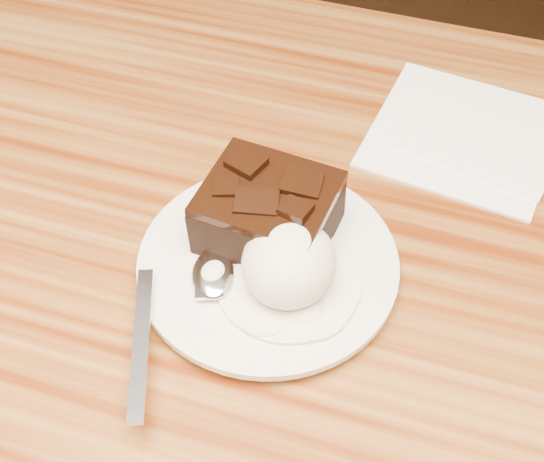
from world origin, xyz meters
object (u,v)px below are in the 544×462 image
(plate, at_px, (268,267))
(brownie, at_px, (268,215))
(napkin, at_px, (463,134))
(spoon, at_px, (213,276))
(ice_cream_scoop, at_px, (289,263))

(plate, distance_m, brownie, 0.04)
(brownie, bearing_deg, plate, -72.99)
(plate, relative_size, napkin, 1.26)
(plate, xyz_separation_m, napkin, (0.12, 0.20, -0.01))
(brownie, bearing_deg, spoon, -114.66)
(brownie, relative_size, ice_cream_scoop, 1.31)
(ice_cream_scoop, height_order, napkin, ice_cream_scoop)
(ice_cream_scoop, height_order, spoon, ice_cream_scoop)
(ice_cream_scoop, xyz_separation_m, spoon, (-0.05, -0.01, -0.02))
(plate, distance_m, ice_cream_scoop, 0.04)
(spoon, xyz_separation_m, napkin, (0.15, 0.23, -0.02))
(brownie, distance_m, napkin, 0.22)
(spoon, bearing_deg, brownie, 44.84)
(brownie, bearing_deg, ice_cream_scoop, -55.00)
(napkin, bearing_deg, spoon, -123.60)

